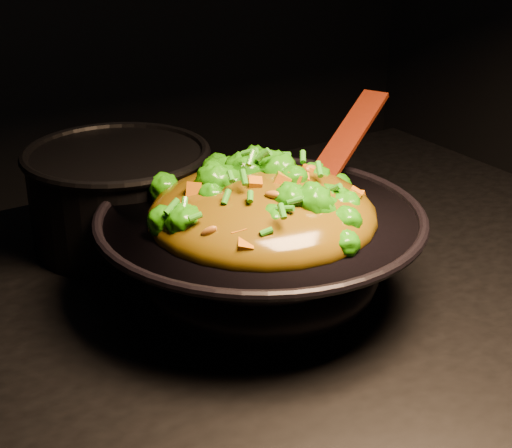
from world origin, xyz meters
TOP-DOWN VIEW (x-y plane):
  - wok at (-0.01, 0.00)m, footprint 0.48×0.48m
  - stir_fry at (-0.02, -0.00)m, footprint 0.30×0.30m
  - spatula at (0.15, 0.06)m, footprint 0.23×0.14m
  - back_pot at (-0.10, 0.24)m, footprint 0.27×0.27m

SIDE VIEW (x-z plane):
  - wok at x=-0.01m, z-range 0.90..1.01m
  - back_pot at x=-0.10m, z-range 0.90..1.04m
  - spatula at x=0.15m, z-range 1.00..1.10m
  - stir_fry at x=-0.02m, z-range 1.01..1.11m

